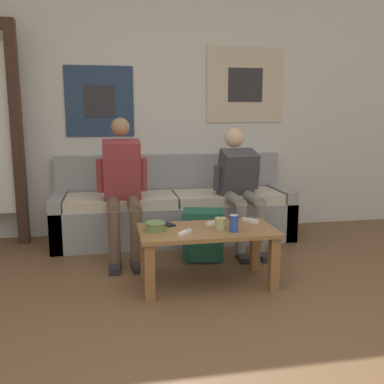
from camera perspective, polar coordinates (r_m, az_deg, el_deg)
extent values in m
cube|color=silver|center=(4.64, -6.14, 10.26)|extent=(10.00, 0.05, 2.55)
cube|color=navy|center=(4.59, -12.23, 11.71)|extent=(0.69, 0.01, 0.72)
cube|color=#2D2D33|center=(4.59, -12.23, 11.72)|extent=(0.31, 0.01, 0.32)
cube|color=beige|center=(4.83, 7.12, 13.97)|extent=(0.86, 0.01, 0.80)
cube|color=#2D2D33|center=(4.82, 7.14, 13.97)|extent=(0.39, 0.01, 0.36)
cube|color=#382319|center=(4.50, -22.25, 6.36)|extent=(0.10, 0.10, 2.05)
cube|color=gray|center=(4.66, -2.89, -0.20)|extent=(2.40, 0.13, 0.85)
cube|color=gray|center=(4.36, -2.22, -4.05)|extent=(2.40, 0.59, 0.39)
cube|color=gray|center=(4.33, -17.34, -3.81)|extent=(0.12, 0.59, 0.51)
cube|color=gray|center=(4.65, 11.83, -2.60)|extent=(0.12, 0.59, 0.51)
cube|color=beige|center=(4.26, -9.44, -1.17)|extent=(1.06, 0.55, 0.10)
cube|color=beige|center=(4.42, 4.71, -0.66)|extent=(1.06, 0.55, 0.10)
cube|color=olive|center=(3.22, 2.03, -5.17)|extent=(1.02, 0.53, 0.03)
cube|color=olive|center=(3.41, -6.32, -8.10)|extent=(0.07, 0.07, 0.40)
cube|color=olive|center=(3.59, 8.40, -7.20)|extent=(0.07, 0.07, 0.40)
cube|color=olive|center=(3.02, -5.68, -10.61)|extent=(0.07, 0.07, 0.40)
cube|color=olive|center=(3.22, 10.87, -9.39)|extent=(0.07, 0.07, 0.40)
cylinder|color=brown|center=(3.80, -10.46, -1.84)|extent=(0.11, 0.45, 0.11)
cylinder|color=brown|center=(3.64, -10.31, -6.13)|extent=(0.10, 0.10, 0.46)
cube|color=#232328|center=(3.65, -10.18, -9.92)|extent=(0.11, 0.25, 0.05)
cylinder|color=brown|center=(3.81, -7.75, -1.74)|extent=(0.11, 0.45, 0.11)
cylinder|color=brown|center=(3.65, -7.47, -6.03)|extent=(0.10, 0.10, 0.46)
cube|color=#232328|center=(3.65, -7.31, -9.81)|extent=(0.11, 0.25, 0.05)
cube|color=maroon|center=(4.02, -9.33, 2.83)|extent=(0.34, 0.31, 0.58)
sphere|color=#9E7556|center=(4.06, -9.53, 8.55)|extent=(0.17, 0.17, 0.17)
cylinder|color=maroon|center=(4.03, -12.08, 2.13)|extent=(0.08, 0.10, 0.31)
cylinder|color=maroon|center=(4.04, -6.56, 2.31)|extent=(0.08, 0.10, 0.31)
cylinder|color=gray|center=(3.99, 5.79, -1.13)|extent=(0.11, 0.39, 0.11)
cylinder|color=gray|center=(3.87, 6.55, -5.06)|extent=(0.10, 0.10, 0.46)
cube|color=#232328|center=(3.87, 6.79, -8.62)|extent=(0.11, 0.25, 0.05)
cylinder|color=gray|center=(4.05, 8.24, -1.03)|extent=(0.11, 0.39, 0.11)
cylinder|color=gray|center=(3.92, 9.07, -4.90)|extent=(0.10, 0.10, 0.46)
cube|color=#232328|center=(3.93, 9.32, -8.41)|extent=(0.11, 0.25, 0.05)
cube|color=#3F3F44|center=(4.23, 6.00, 2.47)|extent=(0.38, 0.39, 0.50)
sphere|color=beige|center=(4.31, 5.65, 7.22)|extent=(0.19, 0.19, 0.19)
cylinder|color=#3F3F44|center=(4.20, 3.41, 1.91)|extent=(0.08, 0.12, 0.26)
cylinder|color=#3F3F44|center=(4.31, 8.43, 2.03)|extent=(0.08, 0.12, 0.26)
cube|color=#1E5642|center=(3.82, 1.46, -5.71)|extent=(0.40, 0.31, 0.44)
cube|color=#1E5642|center=(3.74, 1.46, -7.65)|extent=(0.26, 0.13, 0.20)
cylinder|color=#607F47|center=(3.16, -4.91, -4.61)|extent=(0.15, 0.15, 0.06)
torus|color=#607F47|center=(3.15, -4.92, -4.13)|extent=(0.16, 0.16, 0.02)
cylinder|color=tan|center=(3.19, 3.83, -4.22)|extent=(0.09, 0.09, 0.09)
cylinder|color=black|center=(3.18, 3.84, -3.37)|extent=(0.00, 0.00, 0.01)
cylinder|color=#28479E|center=(3.13, 5.61, -4.20)|extent=(0.07, 0.07, 0.12)
cylinder|color=silver|center=(3.12, 5.63, -3.10)|extent=(0.06, 0.06, 0.00)
cube|color=white|center=(3.34, 3.00, -4.12)|extent=(0.15, 0.08, 0.02)
cylinder|color=#333842|center=(3.35, 3.46, -3.81)|extent=(0.01, 0.01, 0.00)
cube|color=white|center=(3.07, -0.95, -5.42)|extent=(0.12, 0.13, 0.02)
cylinder|color=#333842|center=(3.09, -0.64, -5.03)|extent=(0.01, 0.01, 0.00)
cube|color=white|center=(3.44, 7.79, -3.75)|extent=(0.10, 0.14, 0.02)
cylinder|color=#333842|center=(3.46, 7.40, -3.43)|extent=(0.01, 0.01, 0.00)
cube|color=black|center=(3.32, -3.22, -4.31)|extent=(0.11, 0.15, 0.01)
cube|color=black|center=(3.32, -3.22, -4.22)|extent=(0.10, 0.14, 0.00)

